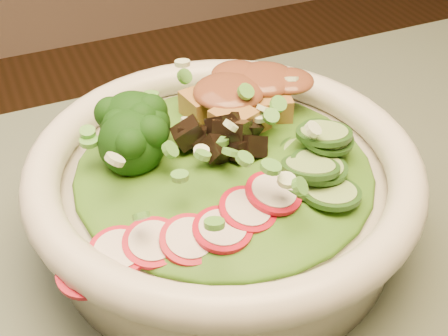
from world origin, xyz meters
name	(u,v)px	position (x,y,z in m)	size (l,w,h in m)	color
salad_bowl	(224,190)	(-0.10, 0.16, 0.79)	(0.29, 0.29, 0.08)	silver
lettuce_bed	(224,167)	(-0.10, 0.16, 0.81)	(0.22, 0.22, 0.03)	#2B5E13
broccoli_florets	(133,137)	(-0.16, 0.20, 0.83)	(0.09, 0.08, 0.05)	black
radish_slices	(203,230)	(-0.14, 0.10, 0.82)	(0.12, 0.04, 0.02)	#A70C20
cucumber_slices	(322,168)	(-0.04, 0.12, 0.83)	(0.08, 0.08, 0.04)	#8FC96F
mushroom_heap	(228,139)	(-0.09, 0.17, 0.83)	(0.08, 0.08, 0.04)	black
tofu_cubes	(246,103)	(-0.06, 0.21, 0.83)	(0.10, 0.06, 0.04)	olive
peanut_sauce	(246,88)	(-0.06, 0.21, 0.84)	(0.08, 0.06, 0.02)	brown
scallion_garnish	(224,138)	(-0.10, 0.16, 0.84)	(0.21, 0.21, 0.03)	#4F9C37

